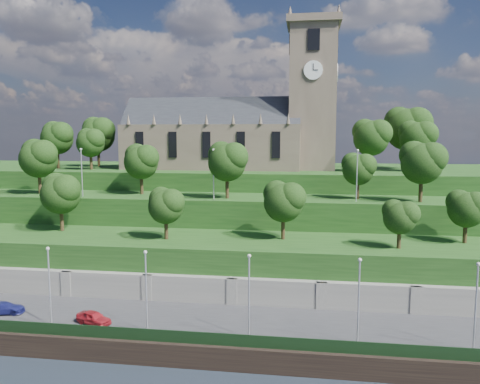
# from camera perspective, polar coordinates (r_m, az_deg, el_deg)

# --- Properties ---
(ground) EXTENTS (320.00, 320.00, 0.00)m
(ground) POSITION_cam_1_polar(r_m,az_deg,el_deg) (46.55, -9.78, -20.12)
(ground) COLOR black
(ground) RESTS_ON ground
(promenade) EXTENTS (160.00, 12.00, 2.00)m
(promenade) POSITION_cam_1_polar(r_m,az_deg,el_deg) (51.33, -7.68, -16.19)
(promenade) COLOR #2D2D30
(promenade) RESTS_ON ground
(quay_wall) EXTENTS (160.00, 0.50, 2.20)m
(quay_wall) POSITION_cam_1_polar(r_m,az_deg,el_deg) (46.02, -9.83, -18.93)
(quay_wall) COLOR black
(quay_wall) RESTS_ON ground
(fence) EXTENTS (160.00, 0.10, 1.20)m
(fence) POSITION_cam_1_polar(r_m,az_deg,el_deg) (45.96, -9.61, -16.90)
(fence) COLOR black
(fence) RESTS_ON promenade
(retaining_wall) EXTENTS (160.00, 2.10, 5.00)m
(retaining_wall) POSITION_cam_1_polar(r_m,az_deg,el_deg) (56.17, -6.01, -12.45)
(retaining_wall) COLOR slate
(retaining_wall) RESTS_ON ground
(embankment_lower) EXTENTS (160.00, 12.00, 8.00)m
(embankment_lower) POSITION_cam_1_polar(r_m,az_deg,el_deg) (61.29, -4.65, -9.30)
(embankment_lower) COLOR #193D14
(embankment_lower) RESTS_ON ground
(embankment_upper) EXTENTS (160.00, 10.00, 12.00)m
(embankment_upper) POSITION_cam_1_polar(r_m,az_deg,el_deg) (71.25, -2.71, -5.32)
(embankment_upper) COLOR #193D14
(embankment_upper) RESTS_ON ground
(hilltop) EXTENTS (160.00, 32.00, 15.00)m
(hilltop) POSITION_cam_1_polar(r_m,az_deg,el_deg) (91.36, -0.26, -1.65)
(hilltop) COLOR #193D14
(hilltop) RESTS_ON ground
(church) EXTENTS (38.60, 12.35, 27.60)m
(church) POSITION_cam_1_polar(r_m,az_deg,el_deg) (86.28, -0.13, 7.86)
(church) COLOR brown
(church) RESTS_ON hilltop
(trees_lower) EXTENTS (66.22, 8.70, 8.00)m
(trees_lower) POSITION_cam_1_polar(r_m,az_deg,el_deg) (59.92, -4.67, -1.10)
(trees_lower) COLOR black
(trees_lower) RESTS_ON embankment_lower
(trees_upper) EXTENTS (62.97, 8.43, 8.61)m
(trees_upper) POSITION_cam_1_polar(r_m,az_deg,el_deg) (68.77, -2.83, 3.92)
(trees_upper) COLOR black
(trees_upper) RESTS_ON embankment_upper
(trees_hilltop) EXTENTS (71.32, 16.30, 11.37)m
(trees_hilltop) POSITION_cam_1_polar(r_m,az_deg,el_deg) (85.44, 2.88, 7.21)
(trees_hilltop) COLOR black
(trees_hilltop) RESTS_ON hilltop
(lamp_posts_promenade) EXTENTS (60.36, 0.36, 8.18)m
(lamp_posts_promenade) POSITION_cam_1_polar(r_m,az_deg,el_deg) (46.79, -11.38, -11.12)
(lamp_posts_promenade) COLOR #B2B2B7
(lamp_posts_promenade) RESTS_ON promenade
(lamp_posts_upper) EXTENTS (40.36, 0.36, 7.24)m
(lamp_posts_upper) POSITION_cam_1_polar(r_m,az_deg,el_deg) (66.87, -3.24, 2.72)
(lamp_posts_upper) COLOR #B2B2B7
(lamp_posts_upper) RESTS_ON embankment_upper
(car_left) EXTENTS (4.18, 2.87, 1.32)m
(car_left) POSITION_cam_1_polar(r_m,az_deg,el_deg) (51.39, -17.40, -14.42)
(car_left) COLOR maroon
(car_left) RESTS_ON promenade
(car_right) EXTENTS (4.61, 2.68, 1.25)m
(car_right) POSITION_cam_1_polar(r_m,az_deg,el_deg) (57.74, -26.87, -12.50)
(car_right) COLOR navy
(car_right) RESTS_ON promenade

